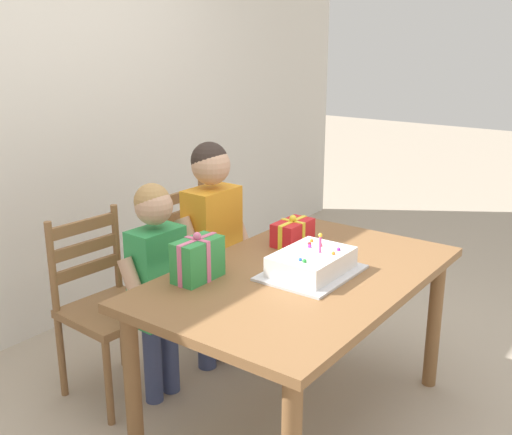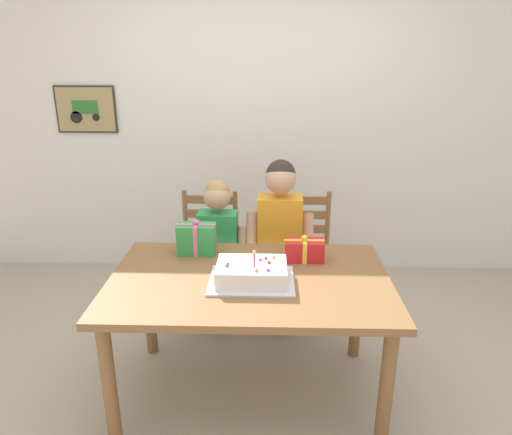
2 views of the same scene
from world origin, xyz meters
The scene contains 10 objects.
ground_plane centered at (0.00, 0.00, 0.00)m, with size 20.00×20.00×0.00m, color tan.
back_wall centered at (-0.01, 1.77, 1.30)m, with size 6.40×0.11×2.60m.
dining_table centered at (0.00, 0.00, 0.65)m, with size 1.49×0.94×0.75m.
birthday_cake centered at (0.01, -0.05, 0.80)m, with size 0.44×0.34×0.19m.
gift_box_red_large centered at (0.30, 0.24, 0.81)m, with size 0.23×0.13×0.15m.
gift_box_beside_cake centered at (-0.32, 0.32, 0.84)m, with size 0.23×0.13×0.22m.
chair_left centered at (-0.35, 0.91, 0.47)m, with size 0.44×0.44×0.92m.
chair_right centered at (0.35, 0.91, 0.47)m, with size 0.42×0.42×0.92m.
child_older centered at (0.17, 0.66, 0.75)m, with size 0.45×0.26×1.24m.
child_younger centered at (-0.24, 0.66, 0.67)m, with size 0.40×0.23×1.10m.
Camera 2 is at (0.10, -2.21, 1.87)m, focal length 32.56 mm.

